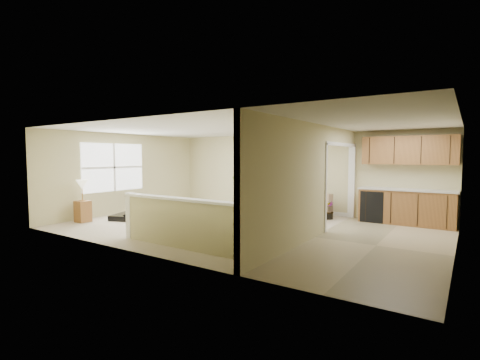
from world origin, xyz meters
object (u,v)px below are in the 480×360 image
Objects in this scene: piano_bench at (186,212)px; palm_plant at (253,189)px; loveseat at (301,204)px; small_plant at (328,211)px; lamp_stand at (83,204)px; accent_table at (257,196)px; piano at (144,199)px.

piano_bench is 0.51× the size of palm_plant.
palm_plant is (-1.88, 0.31, 0.35)m from loveseat.
lamp_stand is at bearing -142.71° from small_plant.
accent_table is 0.42m from palm_plant.
piano_bench is at bearing 37.08° from lamp_stand.
accent_table is at bearing 32.49° from piano.
piano_bench is at bearing -142.57° from small_plant.
small_plant is at bearing -2.53° from accent_table.
small_plant is at bearing 10.36° from piano.
piano_bench is 2.68m from accent_table.
loveseat is at bearing -9.46° from palm_plant.
loveseat is 6.19m from lamp_stand.
lamp_stand is at bearing -143.24° from piano.
loveseat is 1.65× the size of lamp_stand.
lamp_stand reaches higher than piano_bench.
piano_bench is at bearing -106.84° from accent_table.
small_plant is (2.72, -0.32, -0.49)m from palm_plant.
palm_plant is (1.84, 3.08, 0.16)m from piano.
piano_bench is 0.99× the size of accent_table.
palm_plant is (-0.29, 0.21, 0.22)m from accent_table.
accent_table is at bearing 73.16° from piano_bench.
lamp_stand reaches higher than accent_table.
piano is 2.57× the size of piano_bench.
loveseat is at bearing 179.85° from small_plant.
piano is 3.81× the size of small_plant.
small_plant is (2.42, -0.11, -0.27)m from accent_table.
loveseat reaches higher than accent_table.
small_plant is at bearing 37.43° from piano_bench.
palm_plant reaches higher than small_plant.
accent_table is at bearing 54.67° from lamp_stand.
palm_plant is 2.92× the size of small_plant.
loveseat is 1.94m from palm_plant.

